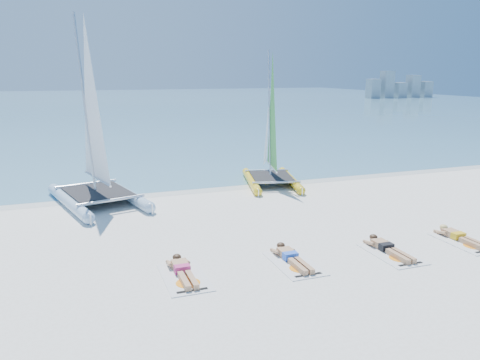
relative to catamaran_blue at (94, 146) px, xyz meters
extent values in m
plane|color=white|center=(4.40, -4.80, -2.11)|extent=(140.00, 140.00, 0.00)
cube|color=#74ACC2|center=(4.40, 58.20, -2.10)|extent=(140.00, 115.00, 0.01)
cube|color=beige|center=(4.40, 0.70, -2.10)|extent=(140.00, 1.40, 0.01)
cube|color=#A2A9B3|center=(52.40, 57.20, -0.36)|extent=(2.00, 2.00, 3.50)
cube|color=#A2A9B3|center=(55.40, 57.20, 0.39)|extent=(2.00, 2.00, 5.00)
cube|color=#A2A9B3|center=(58.40, 57.20, -0.71)|extent=(2.00, 2.00, 2.80)
cube|color=#A2A9B3|center=(61.40, 57.20, -0.01)|extent=(2.00, 2.00, 4.20)
cube|color=#A2A9B3|center=(64.40, 57.20, -0.61)|extent=(2.00, 2.00, 3.00)
cylinder|color=#C2DFFF|center=(-0.98, -0.36, -1.90)|extent=(1.56, 4.60, 0.41)
cone|color=#C2DFFF|center=(-1.62, 2.11, -1.90)|extent=(0.53, 0.67, 0.39)
cylinder|color=#C2DFFF|center=(1.03, 0.16, -1.90)|extent=(1.56, 4.60, 0.41)
cone|color=#C2DFFF|center=(0.39, 2.63, -1.90)|extent=(0.53, 0.67, 0.39)
cube|color=black|center=(0.03, -0.10, -1.67)|extent=(2.57, 2.97, 0.03)
cylinder|color=silver|center=(-0.18, 0.70, 1.52)|extent=(0.40, 1.21, 6.39)
cylinder|color=yellow|center=(6.37, 0.67, -1.94)|extent=(1.23, 3.82, 0.34)
cone|color=yellow|center=(6.86, 2.73, -1.94)|extent=(0.43, 0.55, 0.32)
cylinder|color=yellow|center=(8.04, 0.27, -1.94)|extent=(1.23, 3.82, 0.34)
cone|color=yellow|center=(8.53, 2.33, -1.94)|extent=(0.43, 0.55, 0.32)
cube|color=black|center=(7.20, 0.47, -1.74)|extent=(2.10, 2.44, 0.03)
cylinder|color=silver|center=(7.37, 1.14, 0.90)|extent=(0.31, 1.00, 5.30)
cube|color=silver|center=(1.54, -7.47, -2.10)|extent=(1.00, 1.85, 0.02)
cube|color=tan|center=(1.54, -7.04, -1.99)|extent=(0.36, 0.55, 0.17)
cube|color=#C52E74|center=(1.54, -7.24, -1.98)|extent=(0.37, 0.22, 0.17)
cube|color=tan|center=(1.54, -7.84, -2.02)|extent=(0.31, 0.85, 0.13)
sphere|color=tan|center=(1.54, -6.67, -1.95)|extent=(0.21, 0.21, 0.21)
ellipsoid|color=#362213|center=(1.54, -6.66, -1.91)|extent=(0.22, 0.24, 0.15)
cube|color=silver|center=(4.33, -7.61, -2.10)|extent=(1.00, 1.85, 0.02)
cube|color=tan|center=(4.33, -7.18, -1.99)|extent=(0.36, 0.55, 0.17)
cube|color=blue|center=(4.33, -7.38, -1.98)|extent=(0.37, 0.22, 0.17)
cube|color=tan|center=(4.33, -7.98, -2.02)|extent=(0.31, 0.85, 0.13)
sphere|color=tan|center=(4.33, -6.81, -1.95)|extent=(0.21, 0.21, 0.21)
ellipsoid|color=#362213|center=(4.33, -6.80, -1.91)|extent=(0.22, 0.24, 0.15)
cube|color=silver|center=(7.04, -7.90, -2.10)|extent=(1.00, 1.85, 0.02)
cube|color=tan|center=(7.04, -7.47, -1.99)|extent=(0.36, 0.55, 0.17)
cube|color=black|center=(7.04, -7.67, -1.98)|extent=(0.37, 0.22, 0.17)
cube|color=tan|center=(7.04, -8.27, -2.02)|extent=(0.31, 0.85, 0.13)
sphere|color=tan|center=(7.04, -7.10, -1.95)|extent=(0.21, 0.21, 0.21)
ellipsoid|color=#362213|center=(7.04, -7.09, -1.91)|extent=(0.22, 0.24, 0.15)
cube|color=silver|center=(9.53, -7.87, -2.10)|extent=(1.00, 1.85, 0.02)
cube|color=tan|center=(9.53, -7.44, -1.99)|extent=(0.36, 0.55, 0.17)
cube|color=gold|center=(9.53, -7.64, -1.98)|extent=(0.37, 0.22, 0.17)
cube|color=tan|center=(9.53, -8.24, -2.02)|extent=(0.31, 0.85, 0.13)
sphere|color=tan|center=(9.53, -7.07, -1.95)|extent=(0.21, 0.21, 0.21)
ellipsoid|color=#D8BC66|center=(9.53, -7.06, -1.91)|extent=(0.22, 0.24, 0.15)
camera|label=1|loc=(-0.66, -17.47, 2.59)|focal=35.00mm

